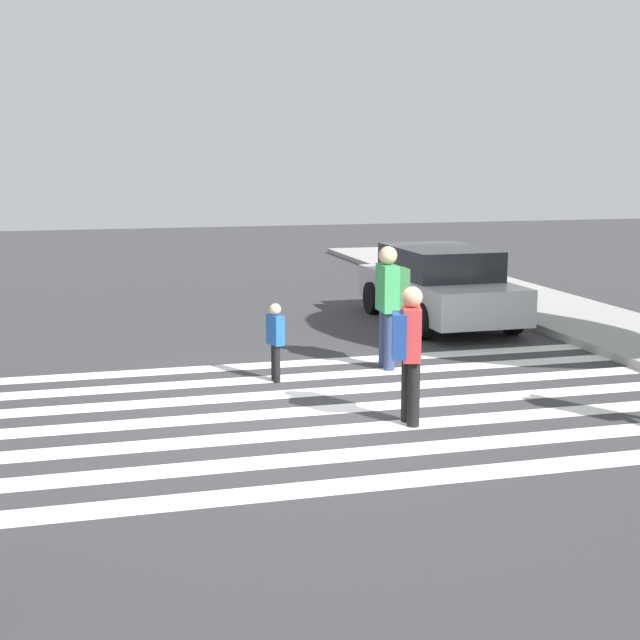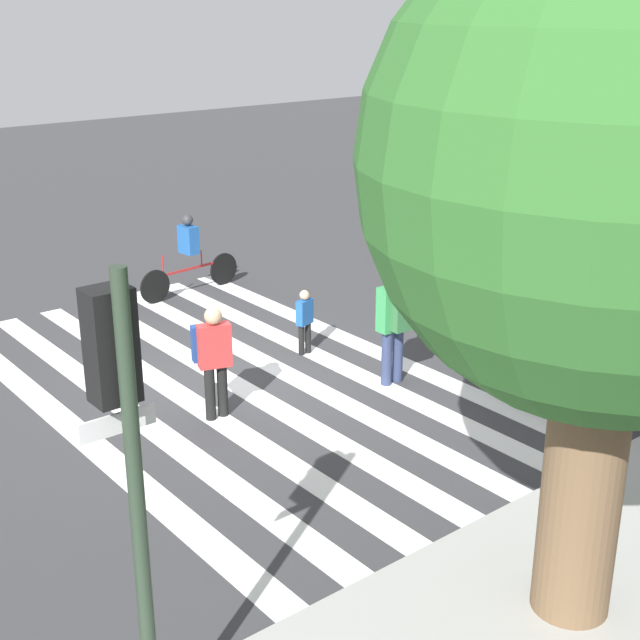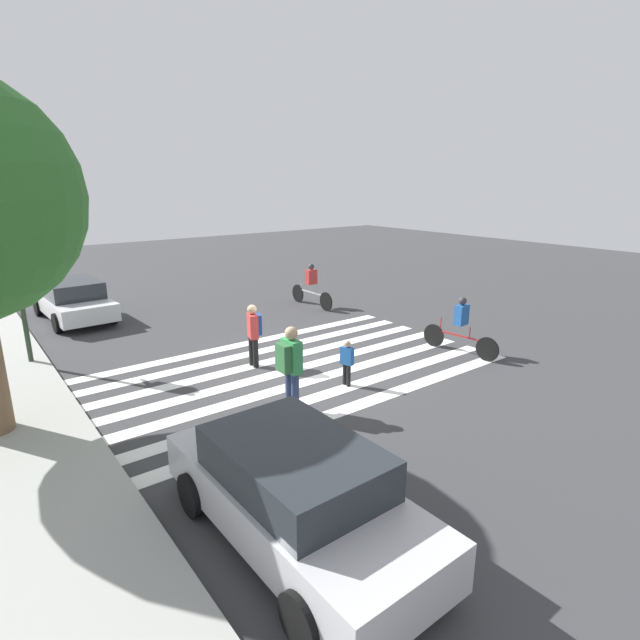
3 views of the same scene
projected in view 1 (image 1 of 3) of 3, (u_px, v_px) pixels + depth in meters
ground_plane at (327, 410)px, 11.10m from camera, size 60.00×60.00×0.00m
crosswalk_stripes at (327, 410)px, 11.10m from camera, size 5.54×10.00×0.01m
pedestrian_adult_tall_backpack at (390, 297)px, 13.11m from camera, size 0.52×0.44×1.83m
pedestrian_adult_blue_shirt at (275, 337)px, 12.42m from camera, size 0.33×0.22×1.11m
pedestrian_child_with_backpack at (409, 345)px, 10.33m from camera, size 0.50×0.47×1.64m
car_parked_silver_sedan at (439, 285)px, 16.79m from camera, size 4.35×1.94×1.45m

